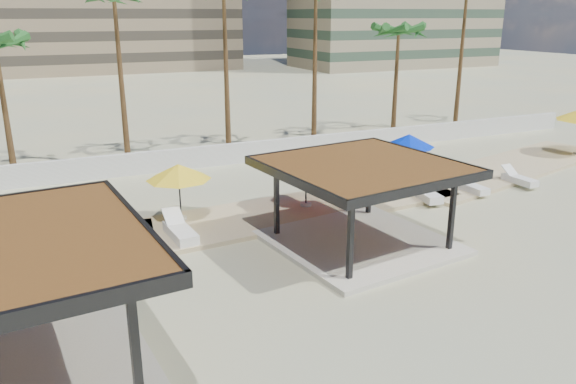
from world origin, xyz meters
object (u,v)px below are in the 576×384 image
at_px(lounger_a, 180,232).
at_px(lounger_d, 519,179).
at_px(lounger_b, 425,194).
at_px(pavilion_central, 362,197).
at_px(umbrella_c, 306,157).
at_px(lounger_c, 471,187).

bearing_deg(lounger_a, lounger_d, -94.23).
height_order(lounger_a, lounger_d, lounger_a).
distance_m(lounger_b, lounger_d, 5.82).
xyz_separation_m(lounger_b, lounger_d, (5.82, -0.00, -0.02)).
relative_size(pavilion_central, lounger_d, 3.55).
height_order(umbrella_c, lounger_a, umbrella_c).
bearing_deg(lounger_b, umbrella_c, 84.49).
height_order(pavilion_central, lounger_c, pavilion_central).
distance_m(pavilion_central, lounger_d, 11.75).
bearing_deg(lounger_c, lounger_d, -90.76).
distance_m(lounger_a, lounger_d, 17.23).
height_order(pavilion_central, lounger_d, pavilion_central).
bearing_deg(pavilion_central, lounger_b, 23.01).
distance_m(lounger_c, lounger_d, 3.09).
xyz_separation_m(umbrella_c, lounger_a, (-5.96, -1.31, -2.00)).
relative_size(umbrella_c, lounger_d, 1.81).
bearing_deg(umbrella_c, pavilion_central, -89.35).
bearing_deg(lounger_a, umbrella_c, -81.85).
relative_size(lounger_a, lounger_b, 1.03).
bearing_deg(umbrella_c, lounger_c, -9.13).
bearing_deg(lounger_c, umbrella_c, 80.10).
relative_size(lounger_b, lounger_c, 1.17).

